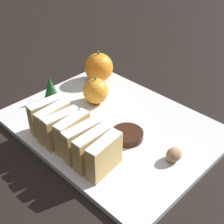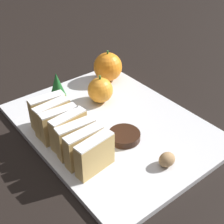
{
  "view_description": "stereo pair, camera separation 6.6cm",
  "coord_description": "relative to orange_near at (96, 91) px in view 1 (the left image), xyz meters",
  "views": [
    {
      "loc": [
        -0.38,
        -0.38,
        0.42
      ],
      "look_at": [
        0.0,
        0.0,
        0.04
      ],
      "focal_mm": 50.0,
      "sensor_mm": 36.0,
      "label": 1
    },
    {
      "loc": [
        -0.33,
        -0.42,
        0.42
      ],
      "look_at": [
        0.0,
        0.0,
        0.04
      ],
      "focal_mm": 50.0,
      "sensor_mm": 36.0,
      "label": 2
    }
  ],
  "objects": [
    {
      "name": "chocolate_cookie",
      "position": [
        -0.05,
        -0.14,
        -0.02
      ],
      "size": [
        0.07,
        0.07,
        0.02
      ],
      "color": "black",
      "rests_on": "serving_platter"
    },
    {
      "name": "ground_plane",
      "position": [
        -0.03,
        -0.09,
        -0.04
      ],
      "size": [
        6.0,
        6.0,
        0.0
      ],
      "primitive_type": "plane",
      "color": "black"
    },
    {
      "name": "stollen_slice_front",
      "position": [
        -0.14,
        -0.18,
        0.0
      ],
      "size": [
        0.08,
        0.03,
        0.07
      ],
      "color": "tan",
      "rests_on": "serving_platter"
    },
    {
      "name": "stollen_slice_fourth",
      "position": [
        -0.14,
        -0.09,
        0.0
      ],
      "size": [
        0.08,
        0.03,
        0.07
      ],
      "color": "tan",
      "rests_on": "serving_platter"
    },
    {
      "name": "stollen_slice_sixth",
      "position": [
        -0.15,
        -0.03,
        0.0
      ],
      "size": [
        0.08,
        0.03,
        0.07
      ],
      "color": "tan",
      "rests_on": "serving_platter"
    },
    {
      "name": "stollen_slice_back",
      "position": [
        -0.14,
        -0.0,
        0.0
      ],
      "size": [
        0.08,
        0.03,
        0.07
      ],
      "color": "tan",
      "rests_on": "serving_platter"
    },
    {
      "name": "orange_far",
      "position": [
        0.08,
        0.07,
        0.01
      ],
      "size": [
        0.08,
        0.08,
        0.08
      ],
      "color": "orange",
      "rests_on": "serving_platter"
    },
    {
      "name": "stollen_slice_third",
      "position": [
        -0.14,
        -0.12,
        0.0
      ],
      "size": [
        0.08,
        0.03,
        0.07
      ],
      "color": "tan",
      "rests_on": "serving_platter"
    },
    {
      "name": "evergreen_sprig",
      "position": [
        -0.07,
        0.08,
        0.0
      ],
      "size": [
        0.04,
        0.04,
        0.06
      ],
      "color": "#195623",
      "rests_on": "serving_platter"
    },
    {
      "name": "orange_near",
      "position": [
        0.0,
        0.0,
        0.0
      ],
      "size": [
        0.06,
        0.06,
        0.07
      ],
      "color": "orange",
      "rests_on": "serving_platter"
    },
    {
      "name": "serving_platter",
      "position": [
        -0.03,
        -0.09,
        -0.04
      ],
      "size": [
        0.33,
        0.44,
        0.01
      ],
      "color": "silver",
      "rests_on": "ground_plane"
    },
    {
      "name": "walnut",
      "position": [
        -0.04,
        -0.25,
        -0.02
      ],
      "size": [
        0.03,
        0.03,
        0.03
      ],
      "color": "#9E7A51",
      "rests_on": "serving_platter"
    },
    {
      "name": "stollen_slice_second",
      "position": [
        -0.14,
        -0.15,
        0.0
      ],
      "size": [
        0.08,
        0.02,
        0.07
      ],
      "color": "tan",
      "rests_on": "serving_platter"
    },
    {
      "name": "stollen_slice_fifth",
      "position": [
        -0.15,
        -0.06,
        0.0
      ],
      "size": [
        0.08,
        0.03,
        0.07
      ],
      "color": "tan",
      "rests_on": "serving_platter"
    }
  ]
}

